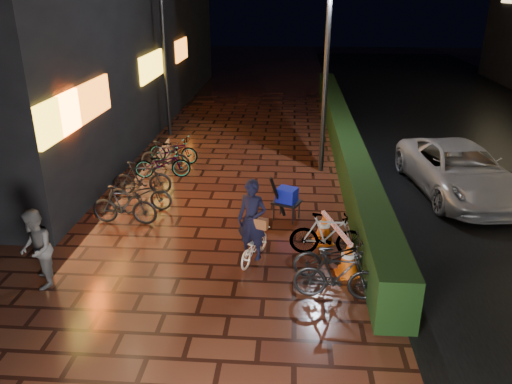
# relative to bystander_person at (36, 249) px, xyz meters

# --- Properties ---
(ground) EXTENTS (80.00, 80.00, 0.00)m
(ground) POSITION_rel_bystander_person_xyz_m (3.06, 0.97, -0.77)
(ground) COLOR #381911
(ground) RESTS_ON ground
(hedge) EXTENTS (0.70, 20.00, 1.00)m
(hedge) POSITION_rel_bystander_person_xyz_m (6.36, 8.97, -0.27)
(hedge) COLOR black
(hedge) RESTS_ON ground
(bystander_person) EXTENTS (0.84, 0.92, 1.53)m
(bystander_person) POSITION_rel_bystander_person_xyz_m (0.00, 0.00, 0.00)
(bystander_person) COLOR #535355
(bystander_person) RESTS_ON ground
(van) EXTENTS (2.72, 4.97, 1.32)m
(van) POSITION_rel_bystander_person_xyz_m (9.10, 5.17, -0.10)
(van) COLOR #A1A1A5
(van) RESTS_ON ground
(storefront_block) EXTENTS (12.09, 22.00, 9.00)m
(storefront_block) POSITION_rel_bystander_person_xyz_m (-6.44, 12.47, 3.73)
(storefront_block) COLOR black
(storefront_block) RESTS_ON ground
(lamp_post_hedge) EXTENTS (0.52, 0.20, 5.46)m
(lamp_post_hedge) POSITION_rel_bystander_person_xyz_m (5.53, 6.76, 2.24)
(lamp_post_hedge) COLOR black
(lamp_post_hedge) RESTS_ON ground
(lamp_post_sf) EXTENTS (0.50, 0.22, 5.27)m
(lamp_post_sf) POSITION_rel_bystander_person_xyz_m (-0.00, 10.40, 2.13)
(lamp_post_sf) COLOR black
(lamp_post_sf) RESTS_ON ground
(cyclist) EXTENTS (0.82, 1.31, 1.78)m
(cyclist) POSITION_rel_bystander_person_xyz_m (3.88, 1.18, -0.11)
(cyclist) COLOR white
(cyclist) RESTS_ON ground
(traffic_barrier) EXTENTS (0.89, 1.78, 0.73)m
(traffic_barrier) POSITION_rel_bystander_person_xyz_m (5.56, 1.45, -0.41)
(traffic_barrier) COLOR #F1590C
(traffic_barrier) RESTS_ON ground
(cart_assembly) EXTENTS (0.81, 0.70, 1.15)m
(cart_assembly) POSITION_rel_bystander_person_xyz_m (4.51, 3.21, -0.18)
(cart_assembly) COLOR black
(cart_assembly) RESTS_ON ground
(parked_bikes_storefront) EXTENTS (1.90, 5.12, 0.94)m
(parked_bikes_storefront) POSITION_rel_bystander_person_xyz_m (0.81, 5.05, -0.32)
(parked_bikes_storefront) COLOR black
(parked_bikes_storefront) RESTS_ON ground
(parked_bikes_hedge) EXTENTS (1.73, 2.09, 0.94)m
(parked_bikes_hedge) POSITION_rel_bystander_person_xyz_m (5.46, 0.74, -0.31)
(parked_bikes_hedge) COLOR black
(parked_bikes_hedge) RESTS_ON ground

